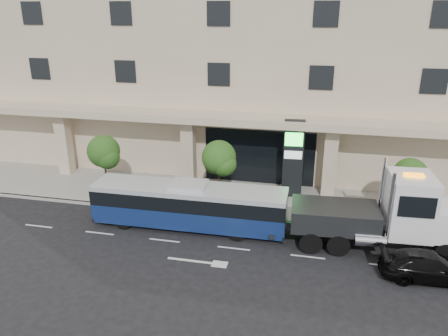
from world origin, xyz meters
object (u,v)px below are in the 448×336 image
Objects in this scene: tow_truck at (389,215)px; signage_pylon at (293,158)px; black_sedan at (430,267)px; city_bus at (189,205)px.

signage_pylon is at bearing 131.04° from tow_truck.
black_sedan is 0.87× the size of signage_pylon.
black_sedan is (12.86, -2.60, -0.79)m from city_bus.
city_bus is 13.14m from black_sedan.
black_sedan is (1.74, -2.55, -1.31)m from tow_truck.
signage_pylon is (-5.50, 5.71, 0.89)m from tow_truck.
black_sedan is at bearing -52.96° from signage_pylon.
city_bus is at bearing -138.95° from signage_pylon.
black_sedan is at bearing -58.46° from tow_truck.
signage_pylon is (-7.24, 8.26, 2.20)m from black_sedan.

